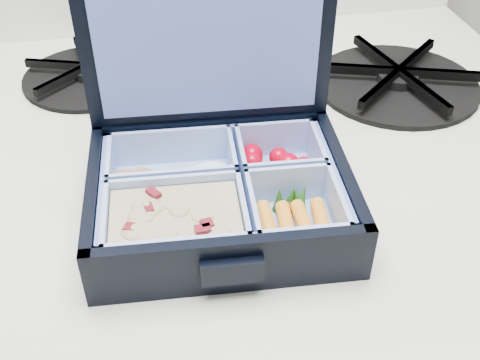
{
  "coord_description": "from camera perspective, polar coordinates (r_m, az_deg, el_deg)",
  "views": [
    {
      "loc": [
        -0.74,
        1.13,
        1.34
      ],
      "look_at": [
        -0.66,
        1.53,
        1.01
      ],
      "focal_mm": 45.0,
      "sensor_mm": 36.0,
      "label": 1
    }
  ],
  "objects": [
    {
      "name": "fork",
      "position": [
        0.65,
        -1.46,
        5.04
      ],
      "size": [
        0.15,
        0.1,
        0.01
      ],
      "primitive_type": null,
      "rotation": [
        0.0,
        0.0,
        -1.05
      ],
      "color": "#B3B3B3",
      "rests_on": "stove"
    },
    {
      "name": "bento_box",
      "position": [
        0.52,
        -1.88,
        -1.53
      ],
      "size": [
        0.23,
        0.19,
        0.05
      ],
      "primitive_type": null,
      "rotation": [
        0.0,
        0.0,
        -0.07
      ],
      "color": "black",
      "rests_on": "stove"
    },
    {
      "name": "burner_grate_rear",
      "position": [
        0.76,
        -14.1,
        9.89
      ],
      "size": [
        0.2,
        0.2,
        0.02
      ],
      "primitive_type": "cylinder",
      "rotation": [
        0.0,
        0.0,
        -0.32
      ],
      "color": "black",
      "rests_on": "stove"
    },
    {
      "name": "burner_grate",
      "position": [
        0.74,
        14.75,
        9.52
      ],
      "size": [
        0.24,
        0.24,
        0.03
      ],
      "primitive_type": "cylinder",
      "rotation": [
        0.0,
        0.0,
        -0.31
      ],
      "color": "black",
      "rests_on": "stove"
    }
  ]
}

